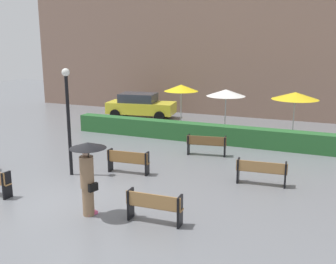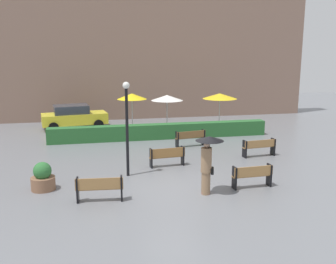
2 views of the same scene
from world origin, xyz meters
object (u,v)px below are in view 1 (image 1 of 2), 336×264
at_px(bench_back_row, 206,144).
at_px(bench_far_right, 261,171).
at_px(bench_mid_center, 128,160).
at_px(lamp_post, 68,111).
at_px(patio_umbrella_yellow_far, 295,96).
at_px(pedestrian_with_umbrella, 88,168).
at_px(patio_umbrella_yellow, 181,88).
at_px(patio_umbrella_white, 226,93).
at_px(parked_car, 141,105).
at_px(bench_near_right, 154,205).

bearing_deg(bench_back_row, bench_far_right, -43.91).
height_order(bench_mid_center, lamp_post, lamp_post).
height_order(bench_mid_center, bench_far_right, bench_mid_center).
relative_size(lamp_post, patio_umbrella_yellow_far, 1.63).
xyz_separation_m(bench_mid_center, pedestrian_with_umbrella, (0.71, -3.57, 0.88)).
bearing_deg(bench_far_right, patio_umbrella_yellow, 129.21).
xyz_separation_m(bench_far_right, patio_umbrella_white, (-3.10, 7.15, 1.62)).
height_order(bench_mid_center, parked_car, parked_car).
height_order(bench_mid_center, patio_umbrella_yellow, patio_umbrella_yellow).
distance_m(pedestrian_with_umbrella, lamp_post, 3.80).
bearing_deg(patio_umbrella_white, bench_near_right, -85.13).
height_order(lamp_post, patio_umbrella_white, lamp_post).
bearing_deg(bench_mid_center, bench_near_right, -52.16).
bearing_deg(lamp_post, patio_umbrella_yellow_far, 50.81).
bearing_deg(pedestrian_with_umbrella, patio_umbrella_yellow_far, 68.52).
relative_size(lamp_post, patio_umbrella_yellow, 1.53).
xyz_separation_m(bench_mid_center, patio_umbrella_yellow_far, (5.10, 7.59, 1.68)).
xyz_separation_m(bench_mid_center, parked_car, (-4.34, 9.73, 0.32)).
distance_m(lamp_post, parked_car, 11.05).
relative_size(pedestrian_with_umbrella, patio_umbrella_yellow_far, 0.90).
relative_size(bench_mid_center, bench_far_right, 0.94).
bearing_deg(bench_mid_center, lamp_post, -153.25).
xyz_separation_m(bench_far_right, patio_umbrella_yellow_far, (0.38, 6.91, 1.68)).
xyz_separation_m(bench_near_right, patio_umbrella_white, (-0.95, 11.13, 1.62)).
height_order(lamp_post, patio_umbrella_yellow_far, lamp_post).
bearing_deg(pedestrian_with_umbrella, bench_far_right, 46.65).
relative_size(pedestrian_with_umbrella, patio_umbrella_white, 0.92).
height_order(bench_back_row, patio_umbrella_white, patio_umbrella_white).
height_order(bench_far_right, patio_umbrella_white, patio_umbrella_white).
distance_m(bench_mid_center, bench_far_right, 4.77).
height_order(patio_umbrella_yellow_far, parked_car, patio_umbrella_yellow_far).
distance_m(bench_far_right, lamp_post, 7.01).
bearing_deg(patio_umbrella_white, patio_umbrella_yellow_far, -3.98).
relative_size(patio_umbrella_yellow, patio_umbrella_white, 1.09).
bearing_deg(bench_mid_center, patio_umbrella_yellow_far, 56.10).
xyz_separation_m(bench_near_right, bench_back_row, (-0.58, 6.62, 0.01)).
xyz_separation_m(bench_back_row, patio_umbrella_yellow_far, (3.12, 4.27, 1.66)).
bearing_deg(bench_near_right, lamp_post, 151.71).
distance_m(bench_mid_center, patio_umbrella_white, 8.16).
relative_size(bench_mid_center, pedestrian_with_umbrella, 0.76).
bearing_deg(patio_umbrella_yellow_far, lamp_post, -129.19).
height_order(bench_near_right, parked_car, parked_car).
relative_size(bench_mid_center, patio_umbrella_yellow_far, 0.68).
xyz_separation_m(bench_near_right, pedestrian_with_umbrella, (-1.86, -0.27, 0.88)).
relative_size(bench_back_row, patio_umbrella_yellow, 0.68).
bearing_deg(pedestrian_with_umbrella, bench_back_row, 79.53).
bearing_deg(bench_near_right, patio_umbrella_yellow_far, 76.90).
bearing_deg(parked_car, patio_umbrella_yellow, -33.46).
distance_m(bench_near_right, bench_mid_center, 4.18).
relative_size(bench_far_right, parked_car, 0.39).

